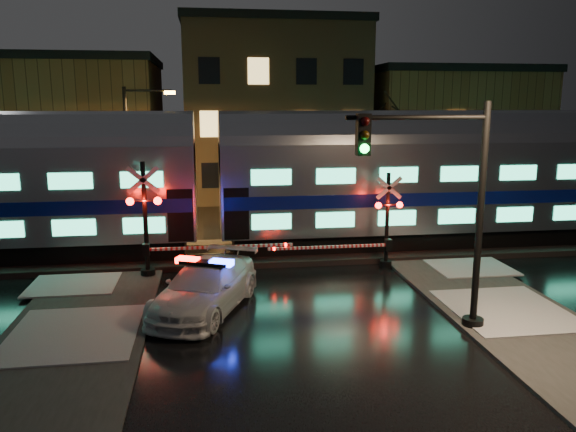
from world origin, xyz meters
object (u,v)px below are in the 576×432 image
Objects in this scene: traffic_light at (446,213)px; police_car at (205,287)px; crossing_signal_left at (155,231)px; crossing_signal_right at (379,230)px; streetlight at (133,153)px.

police_car is at bearing 145.98° from traffic_light.
crossing_signal_left is at bearing 130.97° from traffic_light.
crossing_signal_left is 10.73m from traffic_light.
police_car is at bearing -151.61° from crossing_signal_right.
crossing_signal_right is (6.77, 3.66, 0.80)m from police_car.
police_car is 11.39m from streetlight.
police_car is 0.87× the size of traffic_light.
traffic_light is at bearing -90.71° from crossing_signal_right.
police_car is 0.79× the size of streetlight.
crossing_signal_left is at bearing 179.92° from crossing_signal_right.
crossing_signal_right is at bearing 51.63° from police_car.
traffic_light is (-0.08, -6.31, 1.90)m from crossing_signal_right.
streetlight is at bearing 102.69° from crossing_signal_left.
streetlight is at bearing 146.41° from crossing_signal_right.
crossing_signal_left is at bearing 139.51° from police_car.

